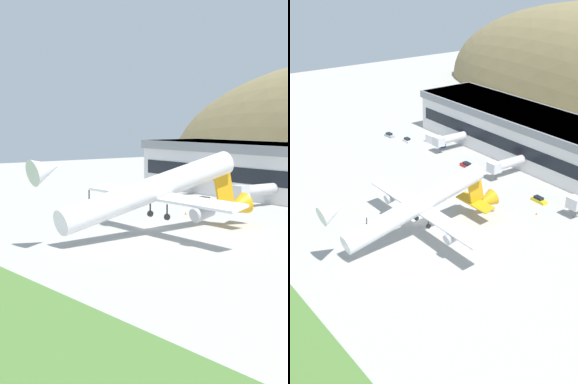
# 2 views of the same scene
# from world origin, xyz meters

# --- Properties ---
(ground_plane) EXTENTS (351.07, 351.07, 0.00)m
(ground_plane) POSITION_xyz_m (0.00, 0.00, 0.00)
(ground_plane) COLOR #ADAAA3
(jetway_0) EXTENTS (3.38, 12.21, 5.43)m
(jetway_0) POSITION_xyz_m (-34.60, 35.75, 3.99)
(jetway_0) COLOR silver
(jetway_0) RESTS_ON ground_plane
(jetway_1) EXTENTS (3.38, 12.63, 5.43)m
(jetway_1) POSITION_xyz_m (-7.57, 35.53, 3.99)
(jetway_1) COLOR silver
(jetway_1) RESTS_ON ground_plane
(cargo_airplane) EXTENTS (40.11, 46.67, 14.64)m
(cargo_airplane) POSITION_xyz_m (7.03, -4.12, 7.84)
(cargo_airplane) COLOR silver
(service_car_0) EXTENTS (3.75, 1.74, 1.58)m
(service_car_0) POSITION_xyz_m (-49.12, 29.30, 0.66)
(service_car_0) COLOR silver
(service_car_0) RESTS_ON ground_plane
(service_car_1) EXTENTS (4.49, 1.76, 1.62)m
(service_car_1) POSITION_xyz_m (-19.71, 31.36, 0.67)
(service_car_1) COLOR #B21E1E
(service_car_1) RESTS_ON ground_plane
(service_car_2) EXTENTS (4.02, 2.08, 1.42)m
(service_car_2) POSITION_xyz_m (-57.69, 27.36, 0.59)
(service_car_2) COLOR #999EA3
(service_car_2) RESTS_ON ground_plane
(fuel_truck) EXTENTS (8.30, 2.62, 2.88)m
(fuel_truck) POSITION_xyz_m (-41.76, 35.78, 1.38)
(fuel_truck) COLOR #264C99
(fuel_truck) RESTS_ON ground_plane
(traffic_cone_1) EXTENTS (0.52, 0.52, 0.58)m
(traffic_cone_1) POSITION_xyz_m (-8.83, 16.36, 0.28)
(traffic_cone_1) COLOR orange
(traffic_cone_1) RESTS_ON ground_plane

